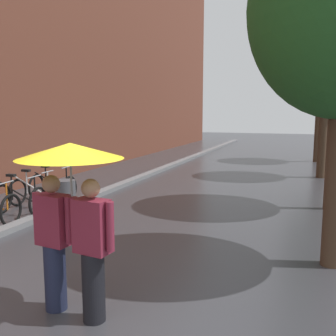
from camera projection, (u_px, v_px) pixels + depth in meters
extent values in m
plane|color=#38383D|center=(73.00, 327.00, 4.29)|extent=(80.00, 80.00, 0.00)
cube|color=brown|center=(1.00, 34.00, 16.16)|extent=(8.00, 36.00, 11.21)
cube|color=slate|center=(151.00, 173.00, 14.66)|extent=(0.30, 36.00, 0.12)
cylinder|color=#473323|center=(336.00, 182.00, 5.83)|extent=(0.31, 0.31, 2.67)
cylinder|color=#473323|center=(331.00, 147.00, 9.29)|extent=(0.21, 0.21, 3.06)
cylinder|color=#473323|center=(323.00, 136.00, 13.77)|extent=(0.32, 0.32, 3.03)
ellipsoid|color=#235623|center=(327.00, 59.00, 13.38)|extent=(2.65, 2.65, 3.15)
cylinder|color=#473323|center=(318.00, 128.00, 18.13)|extent=(0.29, 0.29, 3.19)
ellipsoid|color=#235623|center=(321.00, 70.00, 17.74)|extent=(2.77, 2.77, 2.89)
torus|color=black|center=(11.00, 210.00, 8.01)|extent=(0.12, 0.70, 0.70)
cylinder|color=orange|center=(7.00, 196.00, 7.99)|extent=(0.04, 0.04, 0.58)
cylinder|color=#9E9EA3|center=(6.00, 183.00, 7.94)|extent=(0.07, 0.46, 0.03)
torus|color=black|center=(39.00, 202.00, 8.74)|extent=(0.09, 0.70, 0.70)
torus|color=black|center=(2.00, 199.00, 9.04)|extent=(0.09, 0.70, 0.70)
cylinder|color=black|center=(16.00, 192.00, 8.89)|extent=(0.88, 0.07, 0.43)
cylinder|color=black|center=(12.00, 188.00, 8.91)|extent=(0.04, 0.04, 0.55)
cube|color=black|center=(11.00, 175.00, 8.87)|extent=(0.22, 0.11, 0.06)
cylinder|color=black|center=(35.00, 189.00, 8.72)|extent=(0.04, 0.04, 0.58)
cylinder|color=#9E9EA3|center=(34.00, 177.00, 8.68)|extent=(0.05, 0.46, 0.03)
torus|color=black|center=(51.00, 195.00, 9.43)|extent=(0.07, 0.70, 0.70)
torus|color=black|center=(17.00, 192.00, 9.76)|extent=(0.07, 0.70, 0.70)
cylinder|color=silver|center=(30.00, 186.00, 9.60)|extent=(0.88, 0.05, 0.43)
cylinder|color=silver|center=(27.00, 183.00, 9.62)|extent=(0.04, 0.04, 0.55)
cube|color=black|center=(26.00, 171.00, 9.58)|extent=(0.22, 0.10, 0.06)
cylinder|color=silver|center=(48.00, 183.00, 9.41)|extent=(0.04, 0.04, 0.58)
cylinder|color=#9E9EA3|center=(47.00, 172.00, 9.37)|extent=(0.03, 0.46, 0.03)
torus|color=black|center=(70.00, 189.00, 10.20)|extent=(0.11, 0.70, 0.70)
torus|color=black|center=(36.00, 187.00, 10.48)|extent=(0.11, 0.70, 0.70)
cylinder|color=black|center=(49.00, 180.00, 10.34)|extent=(0.88, 0.10, 0.43)
cylinder|color=black|center=(46.00, 177.00, 10.36)|extent=(0.04, 0.04, 0.55)
cube|color=black|center=(45.00, 166.00, 10.31)|extent=(0.23, 0.12, 0.06)
cylinder|color=black|center=(67.00, 178.00, 10.18)|extent=(0.04, 0.04, 0.58)
cylinder|color=#9E9EA3|center=(66.00, 167.00, 10.14)|extent=(0.06, 0.46, 0.03)
cylinder|color=#1E233D|center=(55.00, 277.00, 4.64)|extent=(0.26, 0.26, 0.82)
cube|color=maroon|center=(53.00, 220.00, 4.54)|extent=(0.42, 0.27, 0.61)
sphere|color=#9E7051|center=(51.00, 184.00, 4.47)|extent=(0.21, 0.21, 0.21)
cylinder|color=maroon|center=(37.00, 215.00, 4.65)|extent=(0.09, 0.09, 0.55)
cylinder|color=maroon|center=(69.00, 220.00, 4.42)|extent=(0.09, 0.09, 0.55)
cylinder|color=black|center=(94.00, 287.00, 4.38)|extent=(0.26, 0.26, 0.82)
cube|color=maroon|center=(92.00, 226.00, 4.27)|extent=(0.42, 0.27, 0.61)
sphere|color=#9E7051|center=(91.00, 188.00, 4.21)|extent=(0.21, 0.21, 0.21)
cylinder|color=maroon|center=(74.00, 221.00, 4.38)|extent=(0.09, 0.09, 0.55)
cylinder|color=maroon|center=(110.00, 227.00, 4.16)|extent=(0.09, 0.09, 0.55)
cylinder|color=#9E9EA3|center=(72.00, 204.00, 4.39)|extent=(0.02, 0.02, 1.09)
cone|color=yellow|center=(70.00, 151.00, 4.30)|extent=(1.21, 1.21, 0.18)
cylinder|color=#4C4C51|center=(66.00, 199.00, 8.74)|extent=(0.44, 0.44, 0.85)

